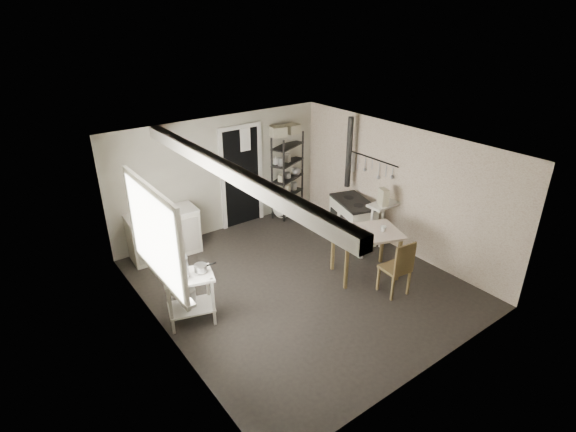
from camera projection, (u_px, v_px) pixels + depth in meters
floor at (299, 282)px, 7.41m from camera, size 5.00×5.00×0.00m
ceiling at (300, 148)px, 6.43m from camera, size 5.00×5.00×0.00m
wall_back at (221, 175)px, 8.74m from camera, size 4.50×0.02×2.30m
wall_front at (434, 296)px, 5.10m from camera, size 4.50×0.02×2.30m
wall_left at (160, 265)px, 5.71m from camera, size 0.02×5.00×2.30m
wall_right at (397, 188)px, 8.13m from camera, size 0.02×5.00×2.30m
window at (153, 234)px, 5.72m from camera, size 0.12×1.76×1.28m
doorway at (242, 178)px, 9.02m from camera, size 0.96×0.10×2.08m
ceiling_beam at (228, 171)px, 5.83m from camera, size 0.18×5.00×0.18m
wallpaper_panel at (397, 188)px, 8.13m from camera, size 0.01×5.00×2.30m
utensil_rail at (373, 159)px, 8.37m from camera, size 0.06×1.20×0.44m
prep_table at (190, 298)px, 6.35m from camera, size 0.78×0.65×0.77m
stockpot at (178, 267)px, 6.06m from camera, size 0.34×0.34×0.30m
saucepan at (200, 268)px, 6.22m from camera, size 0.19×0.19×0.10m
bucket at (188, 297)px, 6.39m from camera, size 0.23×0.23×0.24m
base_cabinets at (164, 232)px, 8.06m from camera, size 1.32×0.63×0.84m
mixing_bowl at (165, 207)px, 7.84m from camera, size 0.33×0.33×0.06m
counter_cup at (141, 214)px, 7.56m from camera, size 0.13×0.13×0.09m
shelf_rack at (288, 172)px, 9.48m from camera, size 0.90×0.63×1.76m
shelf_jar at (276, 156)px, 9.16m from camera, size 0.08×0.09×0.18m
storage_box_a at (278, 124)px, 8.89m from camera, size 0.35×0.32×0.20m
storage_box_b at (292, 122)px, 9.13m from camera, size 0.32×0.30×0.18m
stove at (353, 218)px, 8.65m from camera, size 0.81×1.11×0.79m
stovepipe at (349, 153)px, 8.58m from camera, size 0.13×0.13×1.39m
side_ledge at (381, 227)px, 8.30m from camera, size 0.60×0.34×0.91m
oats_box at (383, 200)px, 7.99m from camera, size 0.18×0.24×0.31m
work_table at (365, 255)px, 7.48m from camera, size 1.26×1.08×0.81m
table_cup at (383, 231)px, 7.32m from camera, size 0.13×0.13×0.09m
chair at (395, 266)px, 6.97m from camera, size 0.43×0.45×0.94m
flour_sack at (282, 207)px, 9.57m from camera, size 0.50×0.46×0.51m
floor_crock at (361, 253)px, 8.13m from camera, size 0.12×0.12×0.15m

